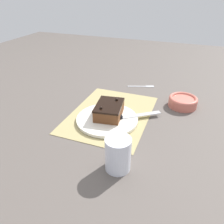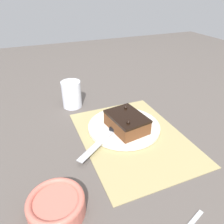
% 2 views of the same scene
% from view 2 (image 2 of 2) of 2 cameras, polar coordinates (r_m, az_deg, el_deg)
% --- Properties ---
extents(ground_plane, '(3.00, 3.00, 0.00)m').
position_cam_2_polar(ground_plane, '(0.77, 5.43, -6.62)').
color(ground_plane, '#544C47').
extents(placemat_woven, '(0.46, 0.34, 0.00)m').
position_cam_2_polar(placemat_woven, '(0.77, 5.44, -6.50)').
color(placemat_woven, tan).
rests_on(placemat_woven, ground_plane).
extents(cake_plate, '(0.26, 0.26, 0.01)m').
position_cam_2_polar(cake_plate, '(0.80, 3.14, -3.81)').
color(cake_plate, white).
rests_on(cake_plate, placemat_woven).
extents(chocolate_cake, '(0.16, 0.13, 0.06)m').
position_cam_2_polar(chocolate_cake, '(0.77, 3.85, -2.60)').
color(chocolate_cake, brown).
rests_on(chocolate_cake, cake_plate).
extents(serving_knife, '(0.17, 0.22, 0.01)m').
position_cam_2_polar(serving_knife, '(0.76, -0.27, -5.00)').
color(serving_knife, black).
rests_on(serving_knife, cake_plate).
extents(drinking_glass, '(0.08, 0.08, 0.11)m').
position_cam_2_polar(drinking_glass, '(0.95, -10.50, 4.58)').
color(drinking_glass, white).
rests_on(drinking_glass, ground_plane).
extents(small_bowl, '(0.13, 0.13, 0.05)m').
position_cam_2_polar(small_bowl, '(0.56, -14.37, -22.45)').
color(small_bowl, '#C66656').
rests_on(small_bowl, ground_plane).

